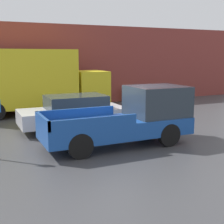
# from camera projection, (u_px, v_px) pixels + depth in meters

# --- Properties ---
(ground_plane) EXTENTS (60.00, 60.00, 0.00)m
(ground_plane) POSITION_uv_depth(u_px,v_px,m) (129.00, 138.00, 12.42)
(ground_plane) COLOR #3D3D3F
(building_wall) EXTENTS (28.00, 0.15, 5.20)m
(building_wall) POSITION_uv_depth(u_px,v_px,m) (64.00, 65.00, 20.17)
(building_wall) COLOR brown
(building_wall) RESTS_ON ground
(pickup_truck) EXTENTS (5.43, 1.97, 2.11)m
(pickup_truck) POSITION_uv_depth(u_px,v_px,m) (131.00, 118.00, 11.45)
(pickup_truck) COLOR #194799
(pickup_truck) RESTS_ON ground
(car) EXTENTS (4.67, 1.97, 1.51)m
(car) POSITION_uv_depth(u_px,v_px,m) (74.00, 112.00, 13.80)
(car) COLOR silver
(car) RESTS_ON ground
(delivery_truck) EXTENTS (8.17, 2.50, 3.56)m
(delivery_truck) POSITION_uv_depth(u_px,v_px,m) (29.00, 80.00, 17.16)
(delivery_truck) COLOR gold
(delivery_truck) RESTS_ON ground
(newspaper_box) EXTENTS (0.45, 0.40, 0.99)m
(newspaper_box) POSITION_uv_depth(u_px,v_px,m) (126.00, 95.00, 22.06)
(newspaper_box) COLOR gold
(newspaper_box) RESTS_ON ground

